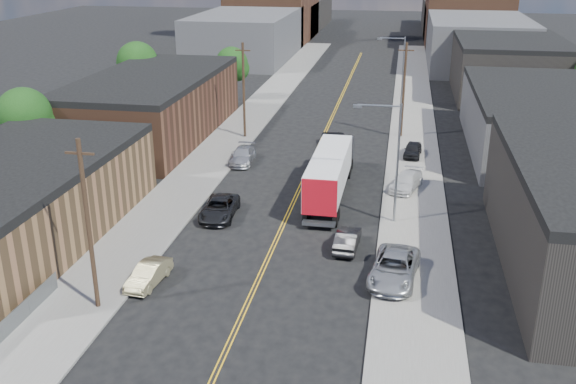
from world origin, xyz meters
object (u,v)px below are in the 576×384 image
at_px(car_left_d, 242,156).
at_px(car_ahead_truck, 333,141).
at_px(car_right_lot_b, 406,181).
at_px(car_right_lot_a, 394,268).
at_px(car_left_b, 149,274).
at_px(car_right_oncoming, 347,239).
at_px(car_right_lot_c, 413,150).
at_px(semi_truck, 331,169).
at_px(car_left_c, 219,208).

xyz_separation_m(car_left_d, car_ahead_truck, (7.90, 6.17, 0.01)).
height_order(car_left_d, car_right_lot_b, car_right_lot_b).
height_order(car_left_d, car_right_lot_a, car_right_lot_a).
height_order(car_left_b, car_left_d, car_left_d).
distance_m(car_right_oncoming, car_right_lot_a, 5.21).
distance_m(car_left_b, car_right_lot_a, 14.88).
relative_size(car_left_b, car_right_lot_c, 1.02).
distance_m(semi_truck, car_right_oncoming, 10.30).
relative_size(car_left_c, car_ahead_truck, 1.01).
height_order(semi_truck, car_right_lot_c, semi_truck).
distance_m(car_left_b, car_right_oncoming, 13.35).
distance_m(semi_truck, car_left_d, 11.40).
xyz_separation_m(car_right_lot_a, car_right_lot_c, (1.20, 25.11, -0.15)).
bearing_deg(car_right_lot_c, car_left_d, -158.72).
bearing_deg(car_right_lot_b, car_right_lot_c, 103.02).
xyz_separation_m(car_left_c, car_ahead_truck, (6.50, 19.06, -0.01)).
xyz_separation_m(car_left_c, car_right_lot_b, (13.84, 8.15, 0.11)).
distance_m(car_right_lot_b, car_ahead_truck, 13.15).
height_order(car_left_d, car_ahead_truck, car_ahead_truck).
height_order(car_right_lot_c, car_ahead_truck, car_right_lot_c).
bearing_deg(semi_truck, car_right_oncoming, -76.47).
relative_size(car_left_d, car_right_lot_c, 1.26).
xyz_separation_m(car_right_lot_a, car_ahead_truck, (-6.70, 26.87, -0.24)).
bearing_deg(car_left_c, car_right_lot_b, 27.37).
height_order(semi_truck, car_left_b, semi_truck).
distance_m(car_right_oncoming, car_ahead_truck, 23.04).
xyz_separation_m(car_right_oncoming, car_right_lot_b, (3.84, 11.87, 0.15)).
bearing_deg(car_left_b, car_ahead_truck, 81.52).
relative_size(car_right_oncoming, car_right_lot_c, 1.07).
height_order(semi_truck, car_ahead_truck, semi_truck).
xyz_separation_m(car_left_c, car_right_lot_c, (14.40, 17.29, 0.09)).
bearing_deg(car_right_lot_b, car_left_b, -112.50).
xyz_separation_m(car_right_oncoming, car_right_lot_c, (4.40, 21.01, 0.13)).
height_order(semi_truck, car_left_d, semi_truck).
bearing_deg(semi_truck, car_right_lot_b, 18.13).
xyz_separation_m(car_right_oncoming, car_right_lot_a, (3.20, -4.10, 0.28)).
distance_m(semi_truck, car_left_c, 10.01).
distance_m(car_left_d, car_right_lot_b, 15.96).
bearing_deg(car_right_lot_a, car_left_b, -162.04).
relative_size(car_right_oncoming, car_right_lot_b, 0.88).
height_order(car_left_c, car_ahead_truck, car_left_c).
distance_m(semi_truck, car_left_b, 19.23).
xyz_separation_m(car_left_c, car_right_oncoming, (10.00, -3.71, -0.04)).
relative_size(car_left_d, car_ahead_truck, 0.95).
height_order(car_left_d, car_right_lot_c, car_right_lot_c).
relative_size(car_left_c, car_right_lot_a, 0.89).
relative_size(car_left_d, car_right_lot_a, 0.84).
height_order(car_left_c, car_right_lot_a, car_right_lot_a).
distance_m(car_right_lot_a, car_right_lot_b, 15.98).
distance_m(car_right_lot_a, car_right_lot_c, 25.14).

